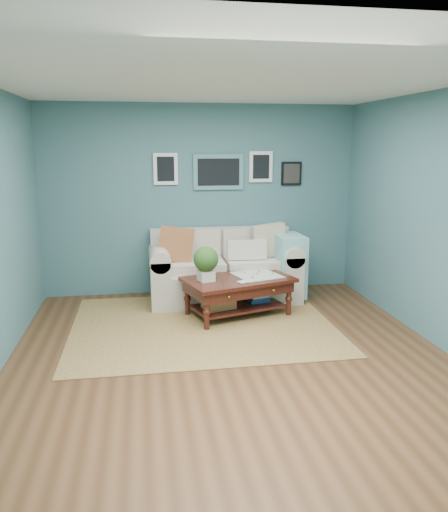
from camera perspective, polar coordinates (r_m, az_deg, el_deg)
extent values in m
plane|color=brown|center=(5.19, 0.88, -11.69)|extent=(5.00, 5.00, 0.00)
plane|color=white|center=(4.76, 1.00, 19.44)|extent=(5.00, 5.00, 0.00)
cube|color=#416E72|center=(7.24, -2.61, 6.40)|extent=(4.50, 0.02, 2.70)
cube|color=#416E72|center=(2.44, 11.52, -6.44)|extent=(4.50, 0.02, 2.70)
cube|color=#416E72|center=(5.64, 24.10, 3.52)|extent=(0.02, 5.00, 2.70)
cube|color=slate|center=(7.22, -0.64, 9.57)|extent=(0.72, 0.03, 0.50)
cube|color=black|center=(7.20, -0.62, 9.57)|extent=(0.60, 0.01, 0.38)
cube|color=white|center=(7.14, -6.69, 9.86)|extent=(0.34, 0.03, 0.44)
cube|color=white|center=(7.33, 4.23, 10.14)|extent=(0.34, 0.03, 0.44)
cube|color=black|center=(7.46, 7.70, 9.33)|extent=(0.30, 0.03, 0.34)
cube|color=brown|center=(6.09, -2.46, -7.85)|extent=(3.10, 2.48, 0.01)
cube|color=beige|center=(7.00, -0.01, -3.22)|extent=(1.52, 0.94, 0.45)
cube|color=beige|center=(7.23, -0.47, 1.24)|extent=(1.99, 0.24, 0.51)
cube|color=beige|center=(6.88, -7.33, -2.66)|extent=(0.26, 0.94, 0.66)
cube|color=beige|center=(7.16, 7.03, -2.05)|extent=(0.26, 0.94, 0.66)
cylinder|color=beige|center=(6.80, -7.41, 0.03)|extent=(0.28, 0.94, 0.28)
cylinder|color=beige|center=(7.08, 7.10, 0.54)|extent=(0.28, 0.94, 0.28)
cube|color=beige|center=(6.81, -3.30, -1.13)|extent=(0.77, 0.60, 0.14)
cube|color=beige|center=(6.94, 3.40, -0.87)|extent=(0.77, 0.60, 0.14)
cube|color=beige|center=(7.04, -3.59, 1.52)|extent=(0.77, 0.13, 0.39)
cube|color=beige|center=(7.17, 2.90, 1.73)|extent=(0.77, 0.13, 0.39)
cube|color=#B64E36|center=(6.73, -5.52, 1.34)|extent=(0.52, 0.18, 0.51)
cube|color=beige|center=(7.01, 5.16, 1.80)|extent=(0.51, 0.19, 0.49)
cube|color=beige|center=(6.83, 2.62, 0.72)|extent=(0.54, 0.13, 0.26)
cube|color=#86C7C7|center=(7.00, 7.36, -1.04)|extent=(0.36, 0.59, 0.86)
cube|color=black|center=(6.29, 1.62, -2.71)|extent=(1.49, 1.12, 0.04)
cube|color=black|center=(6.31, 1.62, -3.48)|extent=(1.38, 1.01, 0.13)
cube|color=black|center=(6.39, 1.60, -5.73)|extent=(1.24, 0.88, 0.03)
sphere|color=gold|center=(5.87, 0.58, -4.71)|extent=(0.03, 0.03, 0.03)
sphere|color=gold|center=(6.16, 5.70, -3.93)|extent=(0.03, 0.03, 0.03)
cylinder|color=black|center=(5.86, -1.99, -6.39)|extent=(0.07, 0.07, 0.45)
cylinder|color=black|center=(6.40, 7.41, -4.85)|extent=(0.07, 0.07, 0.45)
cylinder|color=black|center=(6.38, -4.21, -4.82)|extent=(0.07, 0.07, 0.45)
cylinder|color=black|center=(6.87, 4.66, -3.54)|extent=(0.07, 0.07, 0.45)
cube|color=white|center=(6.13, -2.07, -2.25)|extent=(0.22, 0.22, 0.13)
sphere|color=#26481A|center=(6.08, -2.09, -0.35)|extent=(0.31, 0.31, 0.31)
cube|color=silver|center=(6.41, 3.80, -2.18)|extent=(0.66, 0.66, 0.01)
cube|color=#B0784C|center=(6.23, -0.63, -5.01)|extent=(0.44, 0.36, 0.22)
cube|color=#234C8A|center=(6.53, 3.91, -4.66)|extent=(0.31, 0.27, 0.12)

